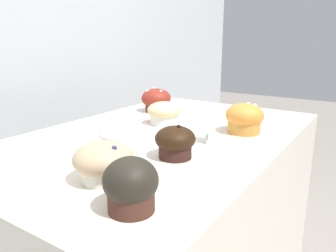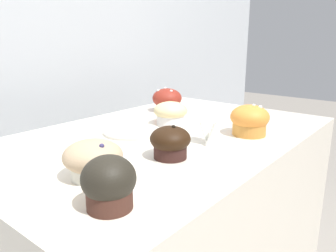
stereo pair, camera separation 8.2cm
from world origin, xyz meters
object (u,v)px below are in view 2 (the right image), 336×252
Objects in this scene: muffin_front_center at (170,142)px; muffin_front_left at (167,100)px; muffin_back_right at (171,113)px; muffin_front_right at (93,159)px; muffin_back_left at (250,120)px; muffin_back_center at (109,183)px; serving_plate at (132,131)px.

muffin_front_left is at bearing 40.33° from muffin_front_center.
muffin_front_right is (-0.41, -0.14, 0.00)m from muffin_back_right.
muffin_back_left is at bearing -78.94° from muffin_back_right.
muffin_back_center is (-0.61, -0.38, 0.00)m from muffin_front_left.
muffin_front_center reaches higher than muffin_back_right.
muffin_front_center is at bearing 16.18° from muffin_back_center.
muffin_front_left is (0.14, 0.13, 0.01)m from muffin_back_right.
muffin_front_left reaches higher than muffin_front_right.
muffin_back_left reaches higher than serving_plate.
muffin_front_center is 0.49m from muffin_front_left.
muffin_back_right is 0.15m from serving_plate.
muffin_front_right is at bearing 165.38° from muffin_front_center.
muffin_back_left is (0.28, -0.05, 0.00)m from muffin_front_center.
muffin_back_left reaches higher than muffin_back_center.
muffin_front_center is at bearing -14.62° from muffin_front_right.
serving_plate is at bearing 40.79° from muffin_back_center.
muffin_back_center is (-0.23, -0.07, 0.01)m from muffin_front_center.
serving_plate is at bearing 67.52° from muffin_front_center.
muffin_back_right is 0.92× the size of muffin_front_right.
muffin_back_left is 1.01× the size of muffin_back_right.
muffin_front_center is 0.24m from muffin_back_center.
muffin_back_left is 0.99× the size of muffin_front_left.
muffin_front_center is 0.18m from muffin_front_right.
muffin_front_right is at bearing -161.00° from muffin_back_right.
muffin_back_left is at bearing -11.04° from muffin_front_center.
muffin_front_right is 0.69× the size of serving_plate.
serving_plate is (0.09, 0.21, -0.03)m from muffin_front_center.
muffin_front_center is 0.55× the size of serving_plate.
muffin_back_right is 0.53m from muffin_back_center.
muffin_front_left is 0.94× the size of muffin_front_right.
muffin_back_right is at bearing -9.04° from serving_plate.
muffin_front_right is 1.31× the size of muffin_back_center.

